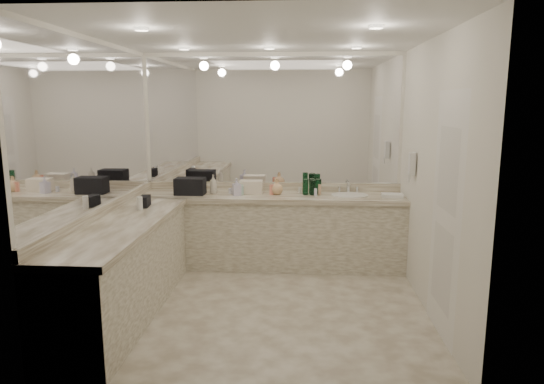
# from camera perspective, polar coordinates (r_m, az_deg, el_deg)

# --- Properties ---
(floor) EXTENTS (3.20, 3.20, 0.00)m
(floor) POSITION_cam_1_polar(r_m,az_deg,el_deg) (4.99, -1.05, -13.10)
(floor) COLOR beige
(floor) RESTS_ON ground
(ceiling) EXTENTS (3.20, 3.20, 0.00)m
(ceiling) POSITION_cam_1_polar(r_m,az_deg,el_deg) (4.62, -1.16, 17.99)
(ceiling) COLOR white
(ceiling) RESTS_ON floor
(wall_back) EXTENTS (3.20, 0.02, 2.60)m
(wall_back) POSITION_cam_1_polar(r_m,az_deg,el_deg) (6.11, 0.06, 3.93)
(wall_back) COLOR silver
(wall_back) RESTS_ON floor
(wall_left) EXTENTS (0.02, 3.00, 2.60)m
(wall_left) POSITION_cam_1_polar(r_m,az_deg,el_deg) (5.02, -19.64, 1.89)
(wall_left) COLOR silver
(wall_left) RESTS_ON floor
(wall_right) EXTENTS (0.02, 3.00, 2.60)m
(wall_right) POSITION_cam_1_polar(r_m,az_deg,el_deg) (4.77, 18.42, 1.55)
(wall_right) COLOR silver
(wall_right) RESTS_ON floor
(vanity_back_base) EXTENTS (3.20, 0.60, 0.84)m
(vanity_back_base) POSITION_cam_1_polar(r_m,az_deg,el_deg) (5.98, -0.13, -4.80)
(vanity_back_base) COLOR silver
(vanity_back_base) RESTS_ON floor
(vanity_back_top) EXTENTS (3.20, 0.64, 0.06)m
(vanity_back_top) POSITION_cam_1_polar(r_m,az_deg,el_deg) (5.87, -0.13, -0.59)
(vanity_back_top) COLOR beige
(vanity_back_top) RESTS_ON vanity_back_base
(vanity_left_base) EXTENTS (0.60, 2.40, 0.84)m
(vanity_left_base) POSITION_cam_1_polar(r_m,az_deg,el_deg) (4.84, -17.09, -9.00)
(vanity_left_base) COLOR silver
(vanity_left_base) RESTS_ON floor
(vanity_left_top) EXTENTS (0.64, 2.42, 0.06)m
(vanity_left_top) POSITION_cam_1_polar(r_m,az_deg,el_deg) (4.71, -17.27, -3.83)
(vanity_left_top) COLOR beige
(vanity_left_top) RESTS_ON vanity_left_base
(backsplash_back) EXTENTS (3.20, 0.04, 0.10)m
(backsplash_back) POSITION_cam_1_polar(r_m,az_deg,el_deg) (6.14, 0.04, 0.66)
(backsplash_back) COLOR beige
(backsplash_back) RESTS_ON vanity_back_top
(backsplash_left) EXTENTS (0.04, 3.00, 0.10)m
(backsplash_left) POSITION_cam_1_polar(r_m,az_deg,el_deg) (5.07, -19.19, -2.02)
(backsplash_left) COLOR beige
(backsplash_left) RESTS_ON vanity_left_top
(mirror_back) EXTENTS (3.12, 0.01, 1.55)m
(mirror_back) POSITION_cam_1_polar(r_m,az_deg,el_deg) (6.06, 0.05, 8.38)
(mirror_back) COLOR white
(mirror_back) RESTS_ON wall_back
(mirror_left) EXTENTS (0.01, 2.92, 1.55)m
(mirror_left) POSITION_cam_1_polar(r_m,az_deg,el_deg) (4.97, -19.85, 7.31)
(mirror_left) COLOR white
(mirror_left) RESTS_ON wall_left
(sink) EXTENTS (0.44, 0.44, 0.03)m
(sink) POSITION_cam_1_polar(r_m,az_deg,el_deg) (5.89, 9.13, -0.44)
(sink) COLOR white
(sink) RESTS_ON vanity_back_top
(faucet) EXTENTS (0.24, 0.16, 0.14)m
(faucet) POSITION_cam_1_polar(r_m,az_deg,el_deg) (6.08, 8.97, 0.63)
(faucet) COLOR silver
(faucet) RESTS_ON vanity_back_top
(wall_phone) EXTENTS (0.06, 0.10, 0.24)m
(wall_phone) POSITION_cam_1_polar(r_m,az_deg,el_deg) (5.43, 16.14, 3.22)
(wall_phone) COLOR white
(wall_phone) RESTS_ON wall_right
(door) EXTENTS (0.02, 0.82, 2.10)m
(door) POSITION_cam_1_polar(r_m,az_deg,el_deg) (4.34, 19.72, -2.74)
(door) COLOR white
(door) RESTS_ON wall_right
(black_toiletry_bag) EXTENTS (0.36, 0.23, 0.20)m
(black_toiletry_bag) POSITION_cam_1_polar(r_m,az_deg,el_deg) (5.95, -9.60, 0.69)
(black_toiletry_bag) COLOR black
(black_toiletry_bag) RESTS_ON vanity_back_top
(black_bag_spill) EXTENTS (0.11, 0.21, 0.11)m
(black_bag_spill) POSITION_cam_1_polar(r_m,az_deg,el_deg) (5.34, -14.76, -1.11)
(black_bag_spill) COLOR black
(black_bag_spill) RESTS_ON vanity_left_top
(cream_cosmetic_case) EXTENTS (0.28, 0.18, 0.16)m
(cream_cosmetic_case) POSITION_cam_1_polar(r_m,az_deg,el_deg) (5.95, -2.48, 0.64)
(cream_cosmetic_case) COLOR beige
(cream_cosmetic_case) RESTS_ON vanity_back_top
(hand_towel) EXTENTS (0.25, 0.18, 0.04)m
(hand_towel) POSITION_cam_1_polar(r_m,az_deg,el_deg) (5.88, 13.95, -0.39)
(hand_towel) COLOR white
(hand_towel) RESTS_ON vanity_back_top
(lotion_left) EXTENTS (0.06, 0.06, 0.14)m
(lotion_left) POSITION_cam_1_polar(r_m,az_deg,el_deg) (5.20, -15.29, -1.31)
(lotion_left) COLOR white
(lotion_left) RESTS_ON vanity_left_top
(soap_bottle_a) EXTENTS (0.12, 0.12, 0.23)m
(soap_bottle_a) POSITION_cam_1_polar(r_m,az_deg,el_deg) (5.97, -6.92, 0.94)
(soap_bottle_a) COLOR beige
(soap_bottle_a) RESTS_ON vanity_back_top
(soap_bottle_b) EXTENTS (0.12, 0.12, 0.21)m
(soap_bottle_b) POSITION_cam_1_polar(r_m,az_deg,el_deg) (5.80, -4.18, 0.59)
(soap_bottle_b) COLOR silver
(soap_bottle_b) RESTS_ON vanity_back_top
(soap_bottle_c) EXTENTS (0.19, 0.19, 0.19)m
(soap_bottle_c) POSITION_cam_1_polar(r_m,az_deg,el_deg) (5.87, 0.58, 0.65)
(soap_bottle_c) COLOR #DAAC78
(soap_bottle_c) RESTS_ON vanity_back_top
(green_bottle_0) EXTENTS (0.07, 0.07, 0.19)m
(green_bottle_0) POSITION_cam_1_polar(r_m,az_deg,el_deg) (5.93, 4.70, 0.70)
(green_bottle_0) COLOR #134D29
(green_bottle_0) RESTS_ON vanity_back_top
(green_bottle_1) EXTENTS (0.07, 0.07, 0.19)m
(green_bottle_1) POSITION_cam_1_polar(r_m,az_deg,el_deg) (5.86, 3.95, 0.60)
(green_bottle_1) COLOR #134D29
(green_bottle_1) RESTS_ON vanity_back_top
(green_bottle_2) EXTENTS (0.07, 0.07, 0.18)m
(green_bottle_2) POSITION_cam_1_polar(r_m,az_deg,el_deg) (5.85, 4.83, 0.54)
(green_bottle_2) COLOR #134D29
(green_bottle_2) RESTS_ON vanity_back_top
(green_bottle_3) EXTENTS (0.07, 0.07, 0.18)m
(green_bottle_3) POSITION_cam_1_polar(r_m,az_deg,el_deg) (5.92, 5.47, 0.64)
(green_bottle_3) COLOR #134D29
(green_bottle_3) RESTS_ON vanity_back_top
(amenity_bottle_0) EXTENTS (0.06, 0.06, 0.12)m
(amenity_bottle_0) POSITION_cam_1_polar(r_m,az_deg,el_deg) (5.85, -3.67, 0.25)
(amenity_bottle_0) COLOR silver
(amenity_bottle_0) RESTS_ON vanity_back_top
(amenity_bottle_1) EXTENTS (0.04, 0.04, 0.07)m
(amenity_bottle_1) POSITION_cam_1_polar(r_m,az_deg,el_deg) (5.97, 3.32, 0.23)
(amenity_bottle_1) COLOR white
(amenity_bottle_1) RESTS_ON vanity_back_top
(amenity_bottle_2) EXTENTS (0.04, 0.04, 0.09)m
(amenity_bottle_2) POSITION_cam_1_polar(r_m,az_deg,el_deg) (5.79, 5.15, -0.03)
(amenity_bottle_2) COLOR silver
(amenity_bottle_2) RESTS_ON vanity_back_top
(amenity_bottle_3) EXTENTS (0.05, 0.05, 0.12)m
(amenity_bottle_3) POSITION_cam_1_polar(r_m,az_deg,el_deg) (5.86, -0.04, 0.29)
(amenity_bottle_3) COLOR #E57F66
(amenity_bottle_3) RESTS_ON vanity_back_top
(amenity_bottle_4) EXTENTS (0.04, 0.04, 0.13)m
(amenity_bottle_4) POSITION_cam_1_polar(r_m,az_deg,el_deg) (5.85, 5.62, 0.27)
(amenity_bottle_4) COLOR #E0B28C
(amenity_bottle_4) RESTS_ON vanity_back_top
(amenity_bottle_5) EXTENTS (0.05, 0.05, 0.07)m
(amenity_bottle_5) POSITION_cam_1_polar(r_m,az_deg,el_deg) (6.07, -7.95, 0.31)
(amenity_bottle_5) COLOR #F2D84C
(amenity_bottle_5) RESTS_ON vanity_back_top
(amenity_bottle_6) EXTENTS (0.05, 0.05, 0.07)m
(amenity_bottle_6) POSITION_cam_1_polar(r_m,az_deg,el_deg) (5.94, -4.91, 0.12)
(amenity_bottle_6) COLOR silver
(amenity_bottle_6) RESTS_ON vanity_back_top
(amenity_bottle_7) EXTENTS (0.06, 0.06, 0.13)m
(amenity_bottle_7) POSITION_cam_1_polar(r_m,az_deg,el_deg) (6.03, -10.29, 0.46)
(amenity_bottle_7) COLOR #E0B28C
(amenity_bottle_7) RESTS_ON vanity_back_top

